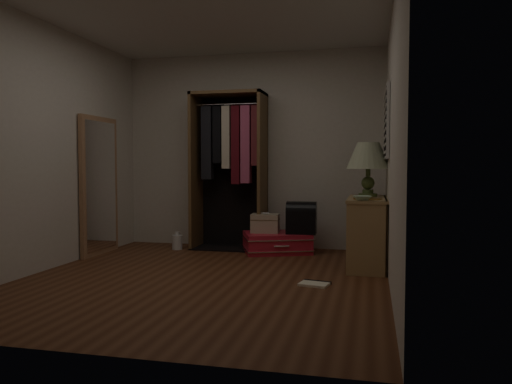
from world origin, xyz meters
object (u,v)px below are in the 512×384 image
floor_mirror (99,186)px  black_bag (301,217)px  console_bookshelf (367,230)px  table_lamp (368,157)px  open_wardrobe (231,157)px  pink_suitcase (277,243)px  train_case (265,223)px  white_jug (177,242)px

floor_mirror → black_bag: size_ratio=4.23×
console_bookshelf → table_lamp: 0.83m
open_wardrobe → pink_suitcase: 1.28m
train_case → black_bag: bearing=-2.6°
console_bookshelf → pink_suitcase: (-1.11, 0.56, -0.26)m
console_bookshelf → table_lamp: (0.00, 0.19, 0.81)m
console_bookshelf → floor_mirror: size_ratio=0.66×
pink_suitcase → table_lamp: (1.12, -0.37, 1.07)m
console_bookshelf → floor_mirror: floor_mirror is taller
white_jug → table_lamp: bearing=-6.9°
floor_mirror → table_lamp: bearing=4.0°
pink_suitcase → black_bag: bearing=-24.1°
console_bookshelf → white_jug: 2.50m
black_bag → table_lamp: 1.15m
floor_mirror → white_jug: (0.81, 0.52, -0.75)m
console_bookshelf → black_bag: size_ratio=2.78×
black_bag → white_jug: black_bag is taller
train_case → white_jug: train_case is taller
table_lamp → white_jug: (-2.44, 0.30, -1.10)m
white_jug → pink_suitcase: bearing=3.3°
open_wardrobe → train_case: bearing=-21.7°
open_wardrobe → pink_suitcase: size_ratio=2.08×
pink_suitcase → white_jug: bearing=161.8°
train_case → table_lamp: table_lamp is taller
floor_mirror → pink_suitcase: bearing=15.8°
pink_suitcase → table_lamp: 1.59m
open_wardrobe → white_jug: (-0.67, -0.25, -1.11)m
pink_suitcase → console_bookshelf: bearing=-48.2°
console_bookshelf → black_bag: bearing=145.7°
pink_suitcase → train_case: bearing=169.1°
console_bookshelf → open_wardrobe: size_ratio=0.55×
train_case → white_jug: (-1.17, -0.05, -0.27)m
pink_suitcase → table_lamp: table_lamp is taller
console_bookshelf → train_case: (-1.26, 0.53, -0.02)m
floor_mirror → black_bag: floor_mirror is taller
black_bag → white_jug: 1.67m
console_bookshelf → pink_suitcase: size_ratio=1.14×
black_bag → white_jug: (-1.63, -0.06, -0.36)m
console_bookshelf → pink_suitcase: 1.27m
console_bookshelf → pink_suitcase: console_bookshelf is taller
open_wardrobe → floor_mirror: (-1.48, -0.77, -0.36)m
open_wardrobe → white_jug: 1.32m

